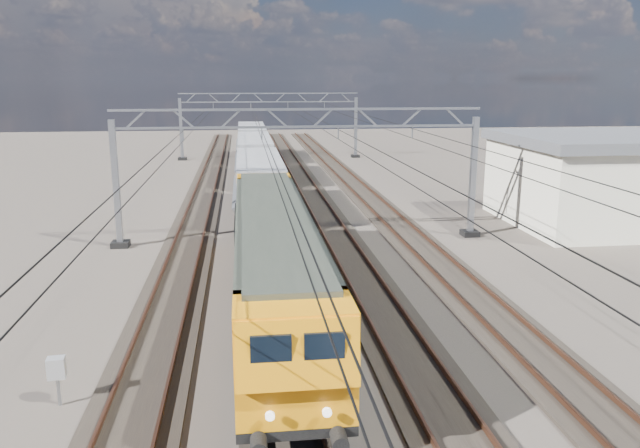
{
  "coord_description": "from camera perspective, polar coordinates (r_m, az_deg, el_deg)",
  "views": [
    {
      "loc": [
        -3.01,
        -28.58,
        8.6
      ],
      "look_at": [
        0.26,
        -2.27,
        2.4
      ],
      "focal_mm": 35.0,
      "sensor_mm": 36.0,
      "label": 1
    }
  ],
  "objects": [
    {
      "name": "hopper_wagon_lead",
      "position": [
        40.17,
        -5.57,
        3.98
      ],
      "size": [
        3.38,
        13.0,
        3.25
      ],
      "color": "black",
      "rests_on": "ground"
    },
    {
      "name": "track_outer_west",
      "position": [
        29.97,
        -12.54,
        -3.69
      ],
      "size": [
        2.6,
        140.0,
        0.3
      ],
      "color": "black",
      "rests_on": "ground"
    },
    {
      "name": "hopper_wagon_mid",
      "position": [
        54.23,
        -6.0,
        6.34
      ],
      "size": [
        3.38,
        13.0,
        3.25
      ],
      "color": "black",
      "rests_on": "ground"
    },
    {
      "name": "trackside_cabinet",
      "position": [
        18.42,
        -22.95,
        -12.12
      ],
      "size": [
        0.5,
        0.39,
        1.38
      ],
      "rotation": [
        0.0,
        0.0,
        0.11
      ],
      "color": "gray",
      "rests_on": "ground"
    },
    {
      "name": "catenary_gantry_far",
      "position": [
        68.8,
        -4.62,
        9.2
      ],
      "size": [
        19.9,
        0.9,
        7.11
      ],
      "color": "gray",
      "rests_on": "ground"
    },
    {
      "name": "locomotive",
      "position": [
        22.86,
        -4.28,
        -2.81
      ],
      "size": [
        2.76,
        21.1,
        3.62
      ],
      "color": "black",
      "rests_on": "ground"
    },
    {
      "name": "track_loco",
      "position": [
        29.84,
        -4.86,
        -3.49
      ],
      "size": [
        2.6,
        140.0,
        0.3
      ],
      "color": "black",
      "rests_on": "ground"
    },
    {
      "name": "ground",
      "position": [
        29.99,
        -1.03,
        -3.5
      ],
      "size": [
        160.0,
        160.0,
        0.0
      ],
      "primitive_type": "plane",
      "color": "#29251F",
      "rests_on": "ground"
    },
    {
      "name": "hopper_wagon_third",
      "position": [
        68.36,
        -6.26,
        7.73
      ],
      "size": [
        3.38,
        13.0,
        3.25
      ],
      "color": "black",
      "rests_on": "ground"
    },
    {
      "name": "overhead_wires",
      "position": [
        36.81,
        -2.4,
        8.71
      ],
      "size": [
        12.03,
        140.0,
        0.53
      ],
      "color": "black",
      "rests_on": "ground"
    },
    {
      "name": "catenary_gantry_mid",
      "position": [
        33.05,
        -1.79,
        4.99
      ],
      "size": [
        19.9,
        0.9,
        7.11
      ],
      "color": "gray",
      "rests_on": "ground"
    },
    {
      "name": "track_inner_east",
      "position": [
        30.24,
        2.75,
        -3.24
      ],
      "size": [
        2.6,
        140.0,
        0.3
      ],
      "color": "black",
      "rests_on": "ground"
    },
    {
      "name": "track_outer_east",
      "position": [
        31.15,
        10.03,
        -2.93
      ],
      "size": [
        2.6,
        140.0,
        0.3
      ],
      "color": "black",
      "rests_on": "ground"
    }
  ]
}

